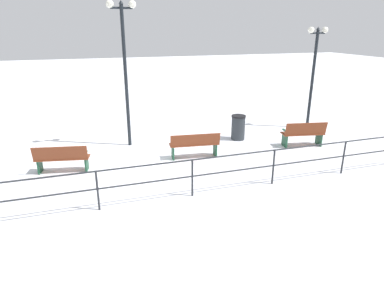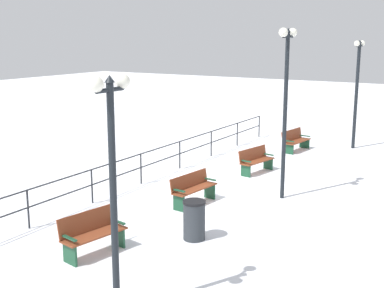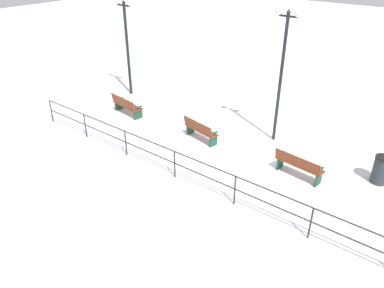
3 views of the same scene
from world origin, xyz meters
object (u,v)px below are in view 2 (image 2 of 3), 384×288
at_px(lamppost_far, 357,81).
at_px(lamppost_middle, 286,87).
at_px(lamppost_near, 112,158).
at_px(bench_second, 193,188).
at_px(trash_bin, 194,220).
at_px(bench_nearest, 92,233).
at_px(bench_third, 256,160).
at_px(bench_fourth, 295,140).

bearing_deg(lamppost_far, lamppost_middle, -90.00).
bearing_deg(lamppost_far, lamppost_near, -90.00).
height_order(bench_second, lamppost_far, lamppost_far).
xyz_separation_m(lamppost_near, trash_bin, (-0.59, 3.61, -2.33)).
distance_m(bench_nearest, trash_bin, 2.43).
distance_m(lamppost_near, lamppost_far, 15.95).
height_order(bench_third, lamppost_middle, lamppost_middle).
relative_size(bench_fourth, trash_bin, 1.79).
distance_m(bench_second, lamppost_middle, 3.96).
relative_size(bench_second, lamppost_near, 0.41).
relative_size(bench_second, bench_third, 1.04).
xyz_separation_m(lamppost_middle, lamppost_far, (0.00, 8.22, -0.47)).
xyz_separation_m(bench_fourth, lamppost_near, (1.98, -14.14, 2.36)).
height_order(lamppost_near, lamppost_far, lamppost_far).
height_order(lamppost_middle, trash_bin, lamppost_middle).
height_order(bench_nearest, trash_bin, trash_bin).
bearing_deg(bench_fourth, lamppost_far, 49.49).
bearing_deg(bench_third, lamppost_far, 83.03).
xyz_separation_m(bench_fourth, lamppost_far, (1.98, 1.80, 2.43)).
xyz_separation_m(lamppost_near, lamppost_middle, (0.00, 7.73, 0.54)).
distance_m(bench_fourth, lamppost_middle, 7.31).
relative_size(bench_nearest, trash_bin, 1.67).
bearing_deg(bench_fourth, bench_third, -81.83).
bearing_deg(bench_third, lamppost_middle, -39.10).
bearing_deg(lamppost_middle, bench_second, -136.46).
bearing_deg(lamppost_far, bench_second, -101.14).
bearing_deg(bench_third, lamppost_near, -68.39).
xyz_separation_m(bench_third, lamppost_near, (1.91, -10.00, 2.34)).
bearing_deg(lamppost_near, lamppost_middle, 90.00).
height_order(bench_second, bench_third, bench_second).
bearing_deg(bench_nearest, bench_third, 99.28).
distance_m(bench_third, lamppost_near, 10.44).
bearing_deg(bench_third, bench_nearest, -80.47).
height_order(bench_third, lamppost_far, lamppost_far).
bearing_deg(lamppost_far, bench_fourth, -137.68).
distance_m(bench_nearest, lamppost_far, 14.60).
height_order(bench_nearest, bench_second, bench_nearest).
bearing_deg(bench_second, trash_bin, -51.36).
distance_m(bench_fourth, lamppost_near, 14.47).
bearing_deg(lamppost_middle, bench_fourth, 107.16).
bearing_deg(bench_nearest, trash_bin, 62.43).
bearing_deg(bench_nearest, lamppost_middle, 81.43).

